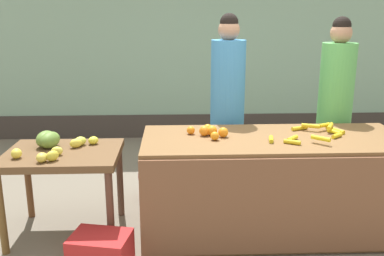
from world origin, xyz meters
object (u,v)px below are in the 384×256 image
object	(u,v)px
vendor_woman_blue_shirt	(227,109)
produce_crate	(101,251)
vendor_woman_green_shirt	(334,110)
produce_sack	(154,177)

from	to	relation	value
vendor_woman_blue_shirt	produce_crate	bearing A→B (deg)	-131.68
vendor_woman_green_shirt	produce_crate	bearing A→B (deg)	-150.74
vendor_woman_green_shirt	produce_sack	world-z (taller)	vendor_woman_green_shirt
vendor_woman_blue_shirt	produce_sack	world-z (taller)	vendor_woman_blue_shirt
produce_sack	vendor_woman_green_shirt	bearing A→B (deg)	0.20
vendor_woman_green_shirt	produce_sack	bearing A→B (deg)	-179.80
vendor_woman_blue_shirt	vendor_woman_green_shirt	bearing A→B (deg)	-0.55
vendor_woman_green_shirt	produce_crate	world-z (taller)	vendor_woman_green_shirt
produce_crate	produce_sack	size ratio (longest dim) A/B	0.90
produce_sack	vendor_woman_blue_shirt	bearing A→B (deg)	1.28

